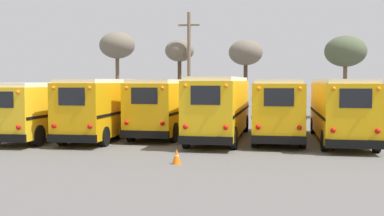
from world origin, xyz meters
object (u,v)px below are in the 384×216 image
bare_tree_2 (117,46)px  bare_tree_3 (180,52)px  traffic_cone (177,156)px  bare_tree_1 (345,52)px  school_bus_1 (106,106)px  utility_pole (189,64)px  school_bus_5 (340,108)px  school_bus_2 (169,105)px  school_bus_3 (220,105)px  bare_tree_0 (246,53)px  school_bus_4 (279,107)px  school_bus_0 (52,107)px

bare_tree_2 → bare_tree_3: bare_tree_2 is taller
traffic_cone → bare_tree_1: bearing=68.4°
school_bus_1 → bare_tree_1: 23.18m
utility_pole → school_bus_5: bearing=-53.9°
traffic_cone → school_bus_5: bearing=48.3°
school_bus_2 → bare_tree_2: bearing=115.3°
school_bus_2 → utility_pole: size_ratio=1.08×
utility_pole → bare_tree_1: 13.29m
school_bus_3 → bare_tree_0: bare_tree_0 is taller
school_bus_2 → school_bus_3: 3.48m
school_bus_4 → bare_tree_0: bearing=97.4°
school_bus_0 → utility_pole: size_ratio=1.16×
bare_tree_0 → bare_tree_2: size_ratio=0.89×
bare_tree_0 → bare_tree_2: bare_tree_2 is taller
school_bus_5 → bare_tree_0: 24.89m
traffic_cone → school_bus_4: bearing=65.5°
bare_tree_0 → bare_tree_1: size_ratio=1.05×
school_bus_0 → school_bus_5: 15.68m
bare_tree_0 → bare_tree_3: size_ratio=1.09×
school_bus_0 → bare_tree_0: 26.42m
school_bus_4 → school_bus_3: bearing=-169.9°
bare_tree_1 → bare_tree_2: (-22.21, 6.52, 1.20)m
school_bus_0 → traffic_cone: (8.59, -7.45, -1.38)m
bare_tree_3 → bare_tree_2: bearing=136.5°
school_bus_2 → bare_tree_3: bearing=98.3°
bare_tree_1 → bare_tree_2: size_ratio=0.84×
school_bus_2 → traffic_cone: school_bus_2 is taller
school_bus_2 → bare_tree_2: bare_tree_2 is taller
school_bus_0 → school_bus_2: school_bus_2 is taller
bare_tree_1 → bare_tree_3: (-14.06, -1.21, 0.02)m
bare_tree_1 → bare_tree_3: size_ratio=1.04×
bare_tree_1 → traffic_cone: (-9.72, -24.61, -5.31)m
school_bus_4 → school_bus_5: size_ratio=0.98×
school_bus_1 → traffic_cone: bearing=-54.1°
bare_tree_1 → bare_tree_2: 23.18m
school_bus_3 → traffic_cone: bearing=-95.7°
traffic_cone → school_bus_1: bearing=125.9°
school_bus_5 → bare_tree_2: (-19.57, 23.18, 5.05)m
school_bus_5 → bare_tree_0: bearing=104.5°
bare_tree_0 → bare_tree_2: bearing=-177.6°
utility_pole → bare_tree_2: size_ratio=1.07×
school_bus_3 → bare_tree_3: size_ratio=1.56×
school_bus_5 → bare_tree_2: 30.75m
bare_tree_2 → traffic_cone: bearing=-68.1°
school_bus_1 → school_bus_5: size_ratio=0.93×
school_bus_3 → traffic_cone: (-0.81, -8.10, -1.53)m
bare_tree_1 → bare_tree_3: bearing=-175.1°
school_bus_4 → bare_tree_3: (-8.28, 14.74, 3.87)m
school_bus_5 → utility_pole: utility_pole is taller
school_bus_2 → utility_pole: 12.93m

